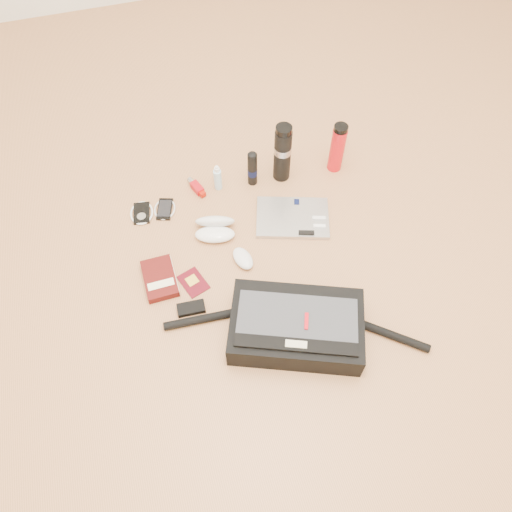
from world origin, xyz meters
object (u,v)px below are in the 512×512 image
(book, at_px, (160,279))
(thermos_black, at_px, (283,153))
(messenger_bag, at_px, (295,327))
(laptop, at_px, (293,218))
(thermos_red, at_px, (337,148))

(book, bearing_deg, thermos_black, 31.30)
(messenger_bag, relative_size, thermos_black, 3.15)
(laptop, distance_m, thermos_red, 0.36)
(laptop, xyz_separation_m, thermos_black, (0.03, 0.24, 0.13))
(thermos_red, bearing_deg, messenger_bag, -121.35)
(laptop, relative_size, thermos_red, 1.44)
(messenger_bag, relative_size, book, 4.88)
(book, height_order, thermos_black, thermos_black)
(laptop, height_order, book, book)
(thermos_black, height_order, thermos_red, thermos_black)
(book, xyz_separation_m, thermos_black, (0.60, 0.37, 0.12))
(messenger_bag, bearing_deg, thermos_red, 80.66)
(messenger_bag, xyz_separation_m, thermos_red, (0.43, 0.70, 0.06))
(thermos_red, bearing_deg, laptop, -140.47)
(thermos_black, distance_m, thermos_red, 0.24)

